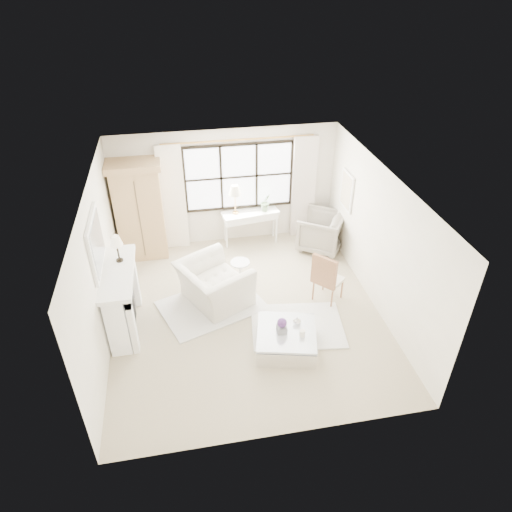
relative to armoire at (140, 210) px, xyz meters
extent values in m
plane|color=tan|center=(1.93, -2.43, -1.14)|extent=(5.50, 5.50, 0.00)
plane|color=white|center=(1.93, -2.43, 1.56)|extent=(5.50, 5.50, 0.00)
plane|color=silver|center=(1.93, 0.32, 0.21)|extent=(5.00, 0.00, 5.00)
plane|color=white|center=(1.93, -5.18, 0.21)|extent=(5.00, 0.00, 5.00)
plane|color=white|center=(-0.57, -2.43, 0.21)|extent=(0.00, 5.50, 5.50)
plane|color=white|center=(4.43, -2.43, 0.21)|extent=(0.00, 5.50, 5.50)
cube|color=white|center=(2.23, 0.30, 0.46)|extent=(2.40, 0.02, 1.50)
cylinder|color=#AA7B3B|center=(2.23, 0.24, 1.33)|extent=(3.30, 0.04, 0.04)
cube|color=white|center=(0.73, 0.22, 0.10)|extent=(0.55, 0.10, 2.47)
cube|color=beige|center=(3.73, 0.22, 0.10)|extent=(0.55, 0.10, 2.47)
cube|color=white|center=(-0.36, -2.43, -0.55)|extent=(0.34, 1.50, 1.18)
cube|color=#B4B5BC|center=(-0.19, -2.43, -0.61)|extent=(0.03, 1.22, 0.97)
cube|color=black|center=(-0.18, -2.43, -0.82)|extent=(0.06, 0.52, 0.50)
cube|color=white|center=(-0.32, -2.43, 0.08)|extent=(0.58, 1.66, 0.08)
cube|color=white|center=(-0.54, -2.43, 0.70)|extent=(0.05, 1.15, 0.95)
cube|color=#B9BDC5|center=(-0.51, -2.43, 0.70)|extent=(0.02, 1.00, 0.80)
cube|color=white|center=(4.40, -0.73, 0.41)|extent=(0.04, 0.62, 0.82)
cube|color=beige|center=(4.38, -0.73, 0.41)|extent=(0.01, 0.52, 0.72)
cylinder|color=black|center=(-0.27, -2.13, 0.14)|extent=(0.12, 0.12, 0.03)
cylinder|color=black|center=(-0.27, -2.13, 0.30)|extent=(0.03, 0.03, 0.30)
cone|color=#FFF2D0|center=(-0.27, -2.13, 0.54)|extent=(0.22, 0.22, 0.18)
cube|color=tan|center=(0.00, 0.00, -0.09)|extent=(1.01, 0.61, 2.10)
cube|color=tan|center=(0.00, 0.00, 1.03)|extent=(1.13, 0.71, 0.14)
cube|color=white|center=(2.45, 0.09, -0.46)|extent=(1.29, 0.58, 0.14)
cube|color=white|center=(2.45, 0.09, -0.37)|extent=(1.35, 0.63, 0.06)
cylinder|color=#AE7F3C|center=(2.11, 0.10, -0.32)|extent=(0.14, 0.14, 0.03)
cylinder|color=#AE7F3C|center=(2.11, 0.10, -0.08)|extent=(0.02, 0.02, 0.46)
cone|color=beige|center=(2.11, 0.10, 0.24)|extent=(0.28, 0.28, 0.22)
imported|color=#5C774F|center=(2.81, 0.09, -0.12)|extent=(0.28, 0.25, 0.44)
cylinder|color=white|center=(1.96, -1.46, -1.12)|extent=(0.26, 0.26, 0.03)
cylinder|color=white|center=(1.96, -1.46, -0.89)|extent=(0.06, 0.06, 0.44)
cylinder|color=white|center=(1.96, -1.46, -0.65)|extent=(0.40, 0.40, 0.03)
cube|color=silver|center=(1.28, -2.14, -1.12)|extent=(2.24, 1.91, 0.03)
cube|color=silver|center=(2.78, -3.01, -1.12)|extent=(1.82, 1.46, 0.03)
imported|color=silver|center=(1.37, -1.99, -0.72)|extent=(1.60, 1.67, 0.84)
imported|color=gray|center=(4.00, -0.47, -0.70)|extent=(1.31, 1.31, 0.87)
cube|color=silver|center=(3.58, -2.32, -0.68)|extent=(0.66, 0.66, 0.07)
cube|color=#9A6540|center=(3.41, -2.47, -0.36)|extent=(0.36, 0.39, 0.60)
cube|color=white|center=(2.45, -3.50, -0.98)|extent=(1.21, 1.21, 0.32)
cube|color=silver|center=(2.45, -3.50, -0.78)|extent=(1.21, 1.21, 0.04)
cube|color=slate|center=(2.36, -3.49, -0.70)|extent=(0.17, 0.17, 0.12)
sphere|color=#502A6A|center=(2.36, -3.49, -0.55)|extent=(0.17, 0.17, 0.17)
cylinder|color=white|center=(2.68, -3.65, -0.70)|extent=(0.09, 0.09, 0.12)
imported|color=silver|center=(2.67, -3.35, -0.69)|extent=(0.18, 0.18, 0.15)
camera|label=1|loc=(0.88, -9.08, 4.64)|focal=32.00mm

